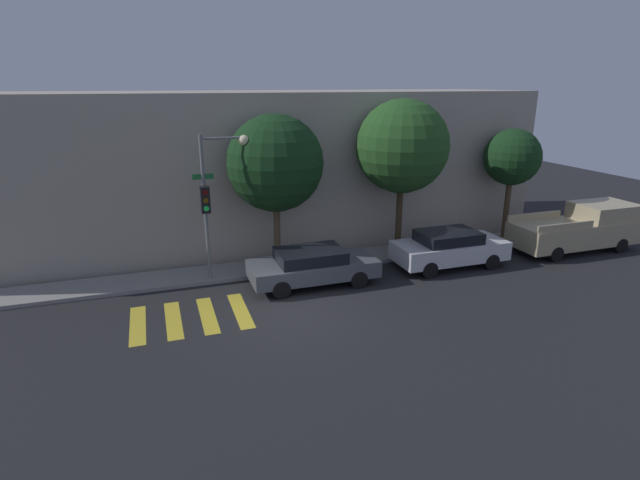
# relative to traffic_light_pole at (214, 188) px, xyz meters

# --- Properties ---
(ground_plane) EXTENTS (60.00, 60.00, 0.00)m
(ground_plane) POSITION_rel_traffic_light_pole_xyz_m (1.66, -3.37, -3.40)
(ground_plane) COLOR black
(sidewalk) EXTENTS (26.00, 1.68, 0.14)m
(sidewalk) POSITION_rel_traffic_light_pole_xyz_m (1.66, 0.67, -3.33)
(sidewalk) COLOR gray
(sidewalk) RESTS_ON ground
(building_row) EXTENTS (26.00, 6.00, 6.42)m
(building_row) POSITION_rel_traffic_light_pole_xyz_m (1.66, 4.91, -0.18)
(building_row) COLOR #A89E8E
(building_row) RESTS_ON ground
(crosswalk) EXTENTS (3.48, 2.60, 0.00)m
(crosswalk) POSITION_rel_traffic_light_pole_xyz_m (-1.26, -2.57, -3.39)
(crosswalk) COLOR gold
(crosswalk) RESTS_ON ground
(traffic_light_pole) EXTENTS (1.96, 0.56, 5.18)m
(traffic_light_pole) POSITION_rel_traffic_light_pole_xyz_m (0.00, 0.00, 0.00)
(traffic_light_pole) COLOR slate
(traffic_light_pole) RESTS_ON ground
(sedan_near_corner) EXTENTS (4.42, 1.87, 1.29)m
(sedan_near_corner) POSITION_rel_traffic_light_pole_xyz_m (3.05, -1.27, -2.70)
(sedan_near_corner) COLOR #4C5156
(sedan_near_corner) RESTS_ON ground
(sedan_middle) EXTENTS (4.31, 1.84, 1.41)m
(sedan_middle) POSITION_rel_traffic_light_pole_xyz_m (8.54, -1.27, -2.65)
(sedan_middle) COLOR silver
(sedan_middle) RESTS_ON ground
(pickup_truck) EXTENTS (5.42, 2.01, 1.92)m
(pickup_truck) POSITION_rel_traffic_light_pole_xyz_m (14.87, -1.27, -2.45)
(pickup_truck) COLOR tan
(pickup_truck) RESTS_ON ground
(tree_near_corner) EXTENTS (3.54, 3.54, 5.76)m
(tree_near_corner) POSITION_rel_traffic_light_pole_xyz_m (2.33, 0.88, 0.58)
(tree_near_corner) COLOR brown
(tree_near_corner) RESTS_ON ground
(tree_midblock) EXTENTS (3.67, 3.67, 6.22)m
(tree_midblock) POSITION_rel_traffic_light_pole_xyz_m (7.47, 0.88, 0.98)
(tree_midblock) COLOR #42301E
(tree_midblock) RESTS_ON ground
(tree_far_end) EXTENTS (2.42, 2.42, 4.93)m
(tree_far_end) POSITION_rel_traffic_light_pole_xyz_m (12.79, 0.88, 0.30)
(tree_far_end) COLOR #4C3823
(tree_far_end) RESTS_ON ground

